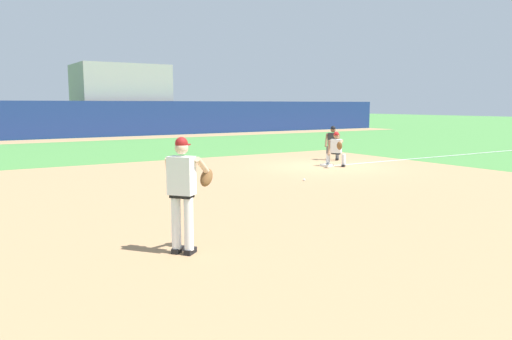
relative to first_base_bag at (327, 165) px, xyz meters
name	(u,v)px	position (x,y,z in m)	size (l,w,h in m)	color
ground_plane	(327,166)	(0.00, 0.00, -0.04)	(160.00, 160.00, 0.00)	#47843D
infield_dirt_patch	(285,192)	(-4.64, -3.71, -0.04)	(18.00, 18.00, 0.01)	#A87F56
warning_track_strip	(145,137)	(0.00, 20.00, -0.04)	(48.00, 3.20, 0.01)	#A87F56
foul_line_stripe	(439,157)	(6.60, 0.00, -0.04)	(13.19, 0.10, 0.00)	white
first_base_bag	(327,165)	(0.00, 0.00, 0.00)	(0.38, 0.38, 0.09)	white
baseball	(304,180)	(-2.97, -2.42, -0.01)	(0.07, 0.07, 0.07)	white
pitcher	(184,188)	(-9.23, -7.42, 1.01)	(0.85, 0.57, 1.86)	black
first_baseman	(336,148)	(0.24, -0.25, 0.69)	(0.78, 1.06, 1.34)	black
umpire	(333,142)	(1.62, 1.53, 0.75)	(0.66, 0.68, 1.46)	black
outfield_wall	(135,118)	(0.00, 22.00, 1.26)	(48.00, 0.50, 2.60)	navy
stadium_seating_block	(121,99)	(0.00, 25.32, 2.70)	(6.88, 5.05, 5.45)	gray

